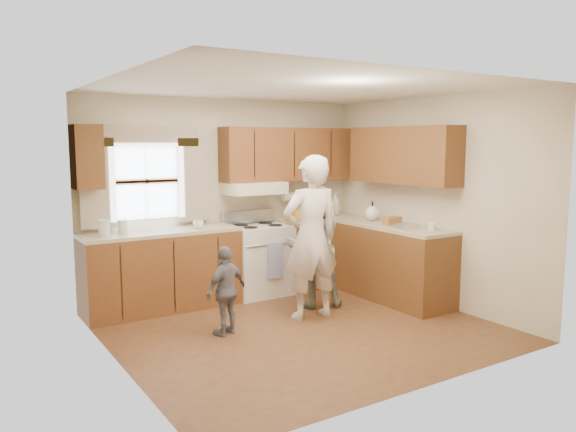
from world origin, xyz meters
TOP-DOWN VIEW (x-y plane):
  - room at (0.00, 0.00)m, footprint 3.80×3.80m
  - kitchen_fixtures at (0.61, 1.08)m, footprint 3.80×2.25m
  - stove at (0.30, 1.44)m, footprint 0.76×0.67m
  - woman_left at (0.30, 0.24)m, footprint 0.71×0.51m
  - woman_right at (0.60, 0.61)m, footprint 0.85×0.76m
  - child at (-0.74, 0.25)m, footprint 0.58×0.40m

SIDE VIEW (x-z plane):
  - child at x=-0.74m, z-range 0.00..0.92m
  - stove at x=0.30m, z-range -0.07..1.00m
  - woman_right at x=0.60m, z-range 0.00..1.45m
  - kitchen_fixtures at x=0.61m, z-range -0.24..1.91m
  - woman_left at x=0.30m, z-range 0.00..1.82m
  - room at x=0.00m, z-range -0.65..3.15m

